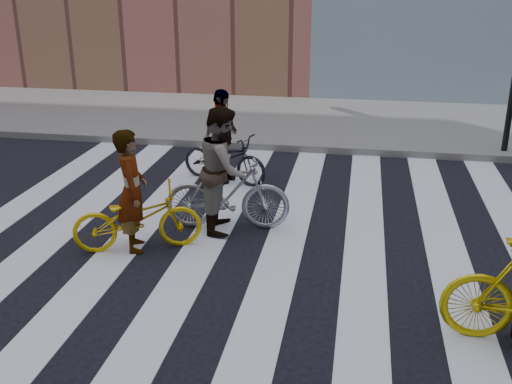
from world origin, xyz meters
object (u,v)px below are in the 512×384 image
(bike_yellow_left, at_px, (137,218))
(bike_silver_mid, at_px, (227,194))
(rider_mid, at_px, (224,169))
(rider_left, at_px, (132,191))
(bike_dark_rear, at_px, (224,158))
(rider_rear, at_px, (221,136))

(bike_yellow_left, height_order, bike_silver_mid, bike_silver_mid)
(rider_mid, bearing_deg, rider_left, 123.24)
(bike_yellow_left, distance_m, rider_mid, 1.42)
(bike_dark_rear, bearing_deg, rider_rear, 108.49)
(bike_silver_mid, xyz_separation_m, rider_left, (-1.10, -0.89, 0.30))
(rider_mid, xyz_separation_m, rider_rear, (-0.52, 2.02, -0.08))
(bike_silver_mid, distance_m, rider_left, 1.45)
(bike_dark_rear, height_order, rider_mid, rider_mid)
(rider_rear, bearing_deg, rider_mid, -147.21)
(rider_left, relative_size, rider_rear, 1.01)
(bike_silver_mid, distance_m, rider_mid, 0.37)
(rider_left, distance_m, rider_mid, 1.38)
(bike_silver_mid, height_order, rider_mid, rider_mid)
(bike_dark_rear, xyz_separation_m, rider_rear, (-0.05, 0.00, 0.39))
(bike_yellow_left, relative_size, rider_left, 1.02)
(bike_dark_rear, bearing_deg, rider_mid, -148.55)
(bike_yellow_left, bearing_deg, bike_dark_rear, -31.42)
(bike_dark_rear, xyz_separation_m, rider_left, (-0.58, -2.92, 0.40))
(bike_silver_mid, bearing_deg, rider_left, 121.93)
(bike_dark_rear, height_order, rider_rear, rider_rear)
(bike_silver_mid, distance_m, rider_rear, 2.12)
(bike_yellow_left, bearing_deg, rider_left, 68.90)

